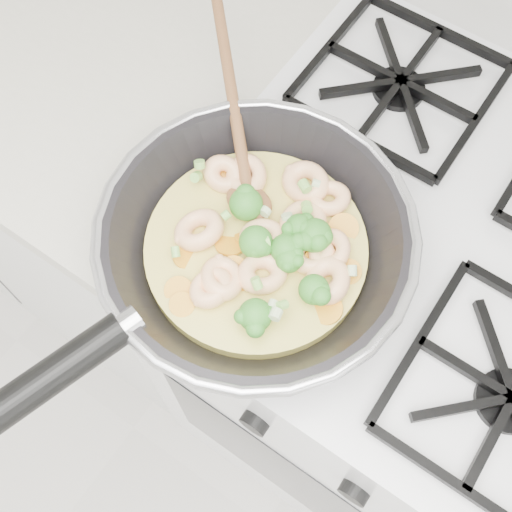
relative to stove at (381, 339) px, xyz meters
The scene contains 3 objects.
stove is the anchor object (origin of this frame).
counter_left 0.80m from the stove, behind, with size 1.00×0.60×0.90m.
skillet 0.56m from the stove, 132.82° to the right, with size 0.40×0.58×0.10m.
Camera 1 is at (0.01, 1.28, 1.59)m, focal length 44.71 mm.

